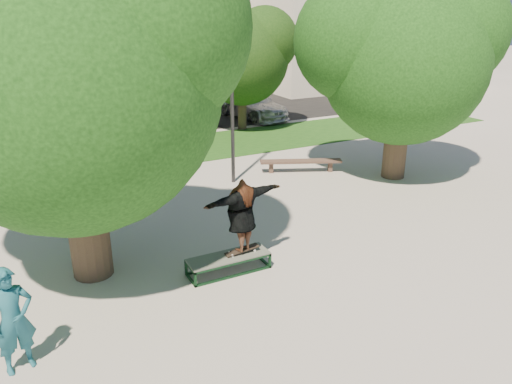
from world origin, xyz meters
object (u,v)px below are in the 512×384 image
tree_left (61,64)px  car_grey (174,107)px  bench (301,162)px  car_dark (14,125)px  grind_box (229,264)px  car_silver_b (251,104)px  lamppost (232,85)px  bystander (13,320)px  tree_right (401,51)px

tree_left → car_grey: size_ratio=1.31×
bench → car_dark: car_dark is taller
grind_box → tree_left: bearing=153.5°
tree_left → car_silver_b: 16.60m
car_grey → car_silver_b: 3.89m
lamppost → bench: 3.75m
car_silver_b → car_dark: bearing=167.0°
tree_left → grind_box: 5.21m
tree_left → car_dark: tree_left is taller
grind_box → bystander: (-4.22, -1.27, 0.71)m
tree_left → car_silver_b: (10.29, 12.47, -3.75)m
grind_box → car_grey: 15.19m
grind_box → bystander: bystander is taller
grind_box → car_silver_b: bearing=61.3°
bystander → tree_left: bearing=44.9°
lamppost → car_silver_b: (5.00, 8.56, -2.48)m
grind_box → car_grey: bearing=75.5°
tree_right → car_dark: size_ratio=1.60×
lamppost → car_dark: size_ratio=1.50×
bystander → car_silver_b: bystander is taller
tree_right → car_grey: (-3.70, 11.35, -3.34)m
car_grey → grind_box: bearing=-112.2°
tree_right → bench: 4.78m
bystander → car_dark: 15.57m
grind_box → car_silver_b: (7.58, 13.82, 0.48)m
grind_box → car_silver_b: car_silver_b is taller
tree_left → car_dark: (-0.71, 12.93, -3.75)m
bystander → car_grey: size_ratio=0.33×
grind_box → car_silver_b: size_ratio=0.39×
bystander → car_dark: size_ratio=0.44×
tree_left → tree_right: 10.41m
tree_right → bystander: (-11.71, -4.61, -3.20)m
tree_left → car_grey: tree_left is taller
bystander → car_silver_b: size_ratio=0.39×
car_dark → car_silver_b: (11.00, -0.46, 0.00)m
tree_left → car_silver_b: bearing=50.5°
lamppost → car_dark: bearing=123.6°
car_dark → grind_box: bearing=-85.2°
bystander → bench: (9.30, 6.37, -0.54)m
bench → car_silver_b: bearing=98.0°
tree_right → car_silver_b: size_ratio=1.40×
car_grey → car_silver_b: bearing=-20.8°
lamppost → bench: (2.50, -0.16, -2.79)m
bench → car_silver_b: size_ratio=0.59×
bench → car_grey: bearing=121.6°
tree_left → bystander: size_ratio=3.96×
car_grey → car_silver_b: (3.79, -0.87, -0.08)m
tree_left → tree_right: bearing=11.0°
grind_box → car_dark: bearing=103.5°
lamppost → bystander: bearing=-136.1°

